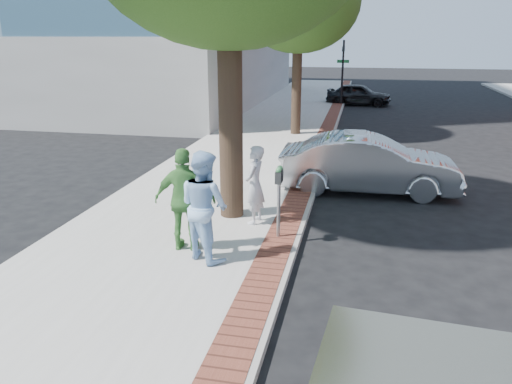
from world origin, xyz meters
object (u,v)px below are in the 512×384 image
(person_officer, at_px, (204,206))
(person_green, at_px, (185,200))
(person_gray, at_px, (255,185))
(bg_car, at_px, (359,94))
(sedan_silver, at_px, (369,164))
(parking_meter, at_px, (279,187))

(person_officer, bearing_deg, person_green, 0.41)
(person_green, bearing_deg, person_officer, 140.95)
(person_gray, relative_size, person_green, 0.87)
(person_officer, bearing_deg, bg_car, -62.88)
(person_officer, height_order, sedan_silver, person_officer)
(person_gray, height_order, bg_car, person_gray)
(person_gray, distance_m, person_green, 1.91)
(person_gray, bearing_deg, sedan_silver, 151.01)
(person_officer, relative_size, sedan_silver, 0.43)
(sedan_silver, bearing_deg, person_gray, 141.99)
(person_green, distance_m, sedan_silver, 5.98)
(bg_car, bearing_deg, parking_meter, -176.10)
(person_gray, distance_m, bg_car, 21.19)
(person_green, bearing_deg, person_gray, -127.15)
(parking_meter, xyz_separation_m, person_gray, (-0.64, 0.70, -0.20))
(person_green, relative_size, sedan_silver, 0.42)
(sedan_silver, distance_m, bg_car, 17.84)
(person_gray, height_order, person_officer, person_officer)
(parking_meter, height_order, bg_car, parking_meter)
(person_officer, xyz_separation_m, person_green, (-0.47, 0.30, -0.02))
(parking_meter, xyz_separation_m, bg_car, (1.26, 21.80, -0.56))
(parking_meter, relative_size, sedan_silver, 0.31)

